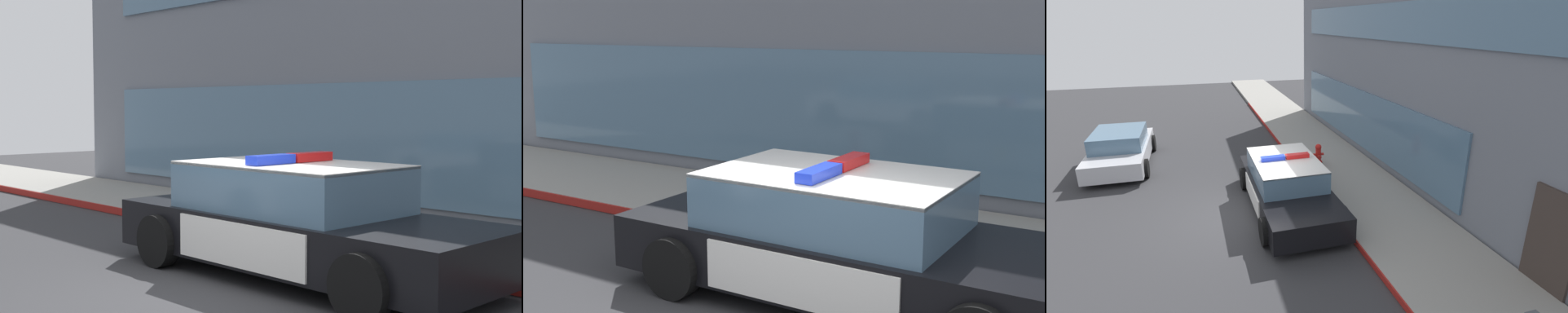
# 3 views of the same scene
# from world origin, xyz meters

# --- Properties ---
(ground) EXTENTS (48.00, 48.00, 0.00)m
(ground) POSITION_xyz_m (0.00, 0.00, 0.00)
(ground) COLOR #303033
(sidewalk) EXTENTS (48.00, 2.70, 0.15)m
(sidewalk) POSITION_xyz_m (0.00, 3.80, 0.07)
(sidewalk) COLOR gray
(sidewalk) RESTS_ON ground
(curb_red_paint) EXTENTS (28.80, 0.04, 0.14)m
(curb_red_paint) POSITION_xyz_m (0.00, 2.44, 0.08)
(curb_red_paint) COLOR maroon
(curb_red_paint) RESTS_ON ground
(storefront_building) EXTENTS (20.33, 11.99, 6.81)m
(storefront_building) POSITION_xyz_m (-1.36, 11.15, 3.40)
(storefront_building) COLOR slate
(storefront_building) RESTS_ON ground
(police_cruiser) EXTENTS (5.03, 2.14, 1.49)m
(police_cruiser) POSITION_xyz_m (-0.13, 1.39, 0.68)
(police_cruiser) COLOR black
(police_cruiser) RESTS_ON ground
(fire_hydrant) EXTENTS (0.34, 0.39, 0.73)m
(fire_hydrant) POSITION_xyz_m (-2.80, 3.18, 0.50)
(fire_hydrant) COLOR red
(fire_hydrant) RESTS_ON sidewalk
(car_far_lane) EXTENTS (4.45, 2.04, 1.29)m
(car_far_lane) POSITION_xyz_m (-5.06, -3.49, 0.63)
(car_far_lane) COLOR #B7B7BC
(car_far_lane) RESTS_ON ground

